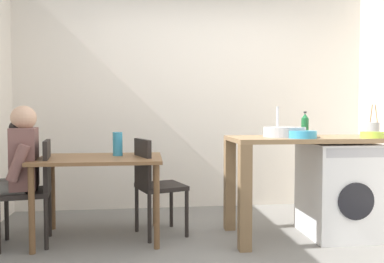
{
  "coord_description": "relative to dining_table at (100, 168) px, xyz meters",
  "views": [
    {
      "loc": [
        -0.56,
        -2.79,
        1.12
      ],
      "look_at": [
        -0.18,
        0.45,
        0.98
      ],
      "focal_mm": 35.1,
      "sensor_mm": 36.0,
      "label": 1
    }
  ],
  "objects": [
    {
      "name": "chair_person_seat",
      "position": [
        -0.55,
        -0.09,
        -0.14
      ],
      "size": [
        0.46,
        0.46,
        0.9
      ],
      "rotation": [
        0.0,
        0.0,
        1.74
      ],
      "color": "black",
      "rests_on": "ground_plane"
    },
    {
      "name": "wall_back",
      "position": [
        0.99,
        1.11,
        0.71
      ],
      "size": [
        4.6,
        0.1,
        2.7
      ],
      "primitive_type": "cube",
      "color": "silver",
      "rests_on": "ground_plane"
    },
    {
      "name": "vase",
      "position": [
        0.15,
        0.1,
        0.21
      ],
      "size": [
        0.09,
        0.09,
        0.22
      ],
      "primitive_type": "cylinder",
      "color": "teal",
      "rests_on": "dining_table"
    },
    {
      "name": "ground_plane",
      "position": [
        0.99,
        -0.64,
        -0.64
      ],
      "size": [
        5.46,
        5.46,
        0.0
      ],
      "primitive_type": "plane",
      "color": "slate"
    },
    {
      "name": "seated_person",
      "position": [
        -0.71,
        -0.11,
        0.03
      ],
      "size": [
        0.53,
        0.53,
        1.2
      ],
      "rotation": [
        0.0,
        0.0,
        1.74
      ],
      "color": "#595651",
      "rests_on": "ground_plane"
    },
    {
      "name": "chair_opposite",
      "position": [
        0.48,
        0.03,
        -0.14
      ],
      "size": [
        0.51,
        0.51,
        0.9
      ],
      "rotation": [
        0.0,
        0.0,
        -1.23
      ],
      "color": "black",
      "rests_on": "ground_plane"
    },
    {
      "name": "mixing_bowl",
      "position": [
        1.74,
        -0.37,
        0.31
      ],
      "size": [
        0.23,
        0.23,
        0.06
      ],
      "color": "teal",
      "rests_on": "kitchen_counter"
    },
    {
      "name": "tap",
      "position": [
        1.66,
        0.01,
        0.42
      ],
      "size": [
        0.02,
        0.02,
        0.28
      ],
      "primitive_type": "cylinder",
      "color": "#B2B2B7",
      "rests_on": "kitchen_counter"
    },
    {
      "name": "dining_table",
      "position": [
        0.0,
        0.0,
        0.0
      ],
      "size": [
        1.1,
        0.76,
        0.74
      ],
      "color": "brown",
      "rests_on": "ground_plane"
    },
    {
      "name": "kitchen_counter",
      "position": [
        1.71,
        -0.17,
        0.12
      ],
      "size": [
        1.5,
        0.68,
        0.92
      ],
      "color": "olive",
      "rests_on": "ground_plane"
    },
    {
      "name": "sink_basin",
      "position": [
        1.66,
        -0.17,
        0.32
      ],
      "size": [
        0.38,
        0.38,
        0.09
      ],
      "primitive_type": "cylinder",
      "color": "#9EA0A5",
      "rests_on": "kitchen_counter"
    },
    {
      "name": "utensil_crock",
      "position": [
        2.55,
        -0.12,
        0.35
      ],
      "size": [
        0.11,
        0.11,
        0.3
      ],
      "color": "gray",
      "rests_on": "kitchen_counter"
    },
    {
      "name": "scissors",
      "position": [
        1.87,
        -0.27,
        0.28
      ],
      "size": [
        0.15,
        0.06,
        0.01
      ],
      "color": "#B2B2B7",
      "rests_on": "kitchen_counter"
    },
    {
      "name": "colander",
      "position": [
        2.37,
        -0.39,
        0.31
      ],
      "size": [
        0.2,
        0.2,
        0.06
      ],
      "color": "#A8C63D",
      "rests_on": "kitchen_counter"
    },
    {
      "name": "washing_machine",
      "position": [
        2.18,
        -0.17,
        -0.21
      ],
      "size": [
        0.6,
        0.61,
        0.86
      ],
      "color": "white",
      "rests_on": "ground_plane"
    },
    {
      "name": "bottle_tall_green",
      "position": [
        1.96,
        0.08,
        0.38
      ],
      "size": [
        0.07,
        0.07,
        0.23
      ],
      "color": "#19592D",
      "rests_on": "kitchen_counter"
    }
  ]
}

